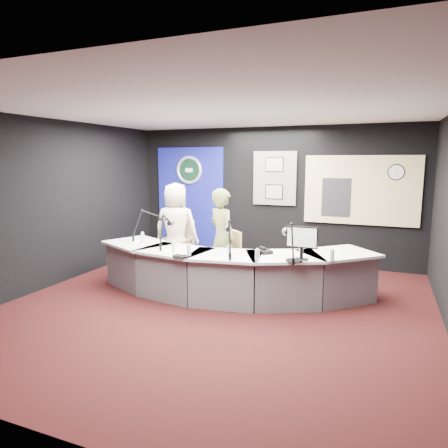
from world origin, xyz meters
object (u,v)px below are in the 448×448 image
at_px(person_woman, 222,239).
at_px(armchair_left, 176,247).
at_px(armchair_right, 222,260).
at_px(broadcast_desk, 227,272).
at_px(person_man, 176,228).

bearing_deg(person_woman, armchair_left, 9.30).
bearing_deg(armchair_right, broadcast_desk, -14.66).
height_order(armchair_left, person_woman, person_woman).
xyz_separation_m(broadcast_desk, person_man, (-1.40, 0.91, 0.48)).
xyz_separation_m(broadcast_desk, armchair_left, (-1.40, 0.91, 0.11)).
bearing_deg(person_man, person_woman, 143.01).
relative_size(armchair_left, person_woman, 0.58).
xyz_separation_m(armchair_right, person_woman, (0.00, 0.00, 0.36)).
xyz_separation_m(broadcast_desk, armchair_right, (-0.22, 0.35, 0.09)).
bearing_deg(person_man, armchair_left, 180.00).
xyz_separation_m(broadcast_desk, person_woman, (-0.22, 0.35, 0.46)).
bearing_deg(person_woman, broadcast_desk, 156.84).
relative_size(armchair_right, person_man, 0.55).
relative_size(broadcast_desk, person_man, 2.64).
distance_m(armchair_left, person_woman, 1.35).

